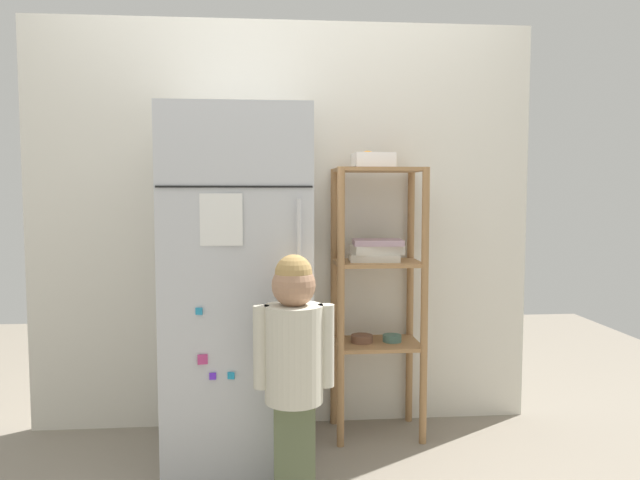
{
  "coord_description": "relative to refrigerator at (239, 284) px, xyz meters",
  "views": [
    {
      "loc": [
        -0.09,
        -2.79,
        1.22
      ],
      "look_at": [
        0.16,
        0.02,
        1.0
      ],
      "focal_mm": 34.03,
      "sensor_mm": 36.0,
      "label": 1
    }
  ],
  "objects": [
    {
      "name": "child_standing",
      "position": [
        0.23,
        -0.48,
        -0.2
      ],
      "size": [
        0.32,
        0.23,
        0.98
      ],
      "color": "#586244",
      "rests_on": "ground"
    },
    {
      "name": "refrigerator",
      "position": [
        0.0,
        0.0,
        0.0
      ],
      "size": [
        0.65,
        0.68,
        1.59
      ],
      "color": "silver",
      "rests_on": "ground"
    },
    {
      "name": "kitchen_wall_back",
      "position": [
        0.22,
        0.35,
        0.25
      ],
      "size": [
        2.6,
        0.03,
        2.09
      ],
      "primitive_type": "cube",
      "color": "silver",
      "rests_on": "ground"
    },
    {
      "name": "pantry_shelf_unit",
      "position": [
        0.68,
        0.16,
        0.01
      ],
      "size": [
        0.44,
        0.33,
        1.34
      ],
      "color": "#9E7247",
      "rests_on": "ground"
    },
    {
      "name": "ground_plane",
      "position": [
        0.22,
        -0.02,
        -0.8
      ],
      "size": [
        6.0,
        6.0,
        0.0
      ],
      "primitive_type": "plane",
      "color": "gray"
    },
    {
      "name": "fruit_bin",
      "position": [
        0.65,
        0.16,
        0.58
      ],
      "size": [
        0.19,
        0.19,
        0.08
      ],
      "color": "white",
      "rests_on": "pantry_shelf_unit"
    }
  ]
}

